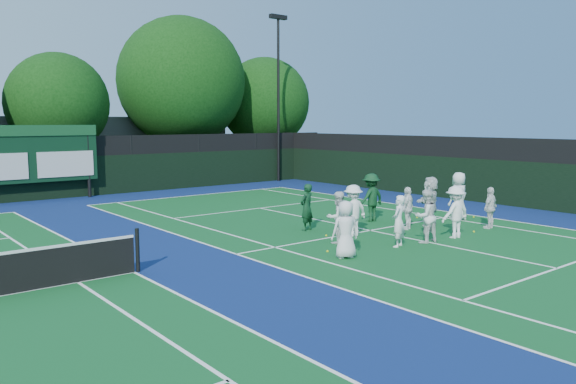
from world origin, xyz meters
TOP-DOWN VIEW (x-y plane):
  - ground at (0.00, 0.00)m, footprint 120.00×120.00m
  - court_apron at (-6.00, 1.00)m, footprint 34.00×32.00m
  - near_court at (0.00, 1.00)m, footprint 11.05×23.85m
  - back_fence at (-6.00, 16.00)m, footprint 34.00×0.08m
  - divider_fence_right at (9.00, 1.00)m, footprint 0.08×32.00m
  - scoreboard at (-7.01, 15.59)m, footprint 6.00×0.21m
  - clubhouse at (-2.00, 24.00)m, footprint 18.00×6.00m
  - light_pole_right at (7.50, 15.70)m, footprint 1.20×0.30m
  - tree_c at (-4.38, 19.58)m, footprint 5.38×5.38m
  - tree_d at (3.06, 19.58)m, footprint 7.83×7.83m
  - tree_e at (9.42, 19.58)m, footprint 6.14×6.14m
  - tennis_ball_0 at (-3.32, -0.43)m, footprint 0.07×0.07m
  - tennis_ball_1 at (3.24, 1.57)m, footprint 0.07×0.07m
  - tennis_ball_2 at (5.04, 0.25)m, footprint 0.07×0.07m
  - tennis_ball_3 at (-1.82, 1.24)m, footprint 0.07×0.07m
  - tennis_ball_4 at (0.21, 2.53)m, footprint 0.07×0.07m
  - tennis_ball_5 at (2.47, -1.41)m, footprint 0.07×0.07m
  - player_front_0 at (-3.39, -1.21)m, footprint 0.90×0.74m
  - player_front_1 at (-1.20, -1.22)m, footprint 0.66×0.56m
  - player_front_2 at (-0.10, -1.36)m, footprint 0.89×0.74m
  - player_front_3 at (1.21, -1.51)m, footprint 1.15×0.73m
  - player_front_4 at (3.54, -1.33)m, footprint 0.90×0.46m
  - player_back_0 at (-2.24, 0.29)m, footprint 0.86×0.71m
  - player_back_1 at (-1.09, 0.77)m, footprint 1.12×0.68m
  - player_back_2 at (1.17, 0.36)m, footprint 0.94×0.62m
  - player_back_3 at (2.36, 0.31)m, footprint 1.73×1.05m
  - player_back_4 at (4.16, 0.37)m, footprint 0.91×0.61m
  - coach_left at (-1.67, 2.40)m, footprint 0.67×0.52m
  - coach_right at (1.36, 2.23)m, footprint 1.17×0.68m

SIDE VIEW (x-z plane):
  - ground at x=0.00m, z-range 0.00..0.00m
  - court_apron at x=-6.00m, z-range 0.00..0.01m
  - near_court at x=0.00m, z-range 0.01..0.01m
  - tennis_ball_0 at x=-3.32m, z-range 0.00..0.07m
  - tennis_ball_1 at x=3.24m, z-range 0.00..0.07m
  - tennis_ball_2 at x=5.04m, z-range 0.00..0.07m
  - tennis_ball_3 at x=-1.82m, z-range 0.00..0.07m
  - tennis_ball_4 at x=0.21m, z-range 0.00..0.07m
  - tennis_ball_5 at x=2.47m, z-range 0.00..0.07m
  - player_front_4 at x=3.54m, z-range 0.00..1.46m
  - player_back_2 at x=1.17m, z-range 0.00..1.48m
  - player_front_1 at x=-1.20m, z-range 0.00..1.55m
  - player_front_0 at x=-3.39m, z-range 0.00..1.59m
  - player_back_0 at x=-2.24m, z-range 0.00..1.60m
  - coach_left at x=-1.67m, z-range 0.00..1.61m
  - player_front_2 at x=-0.10m, z-range 0.00..1.66m
  - player_back_1 at x=-1.09m, z-range 0.00..1.68m
  - player_front_3 at x=1.21m, z-range 0.00..1.68m
  - player_back_3 at x=2.36m, z-range 0.00..1.77m
  - coach_right at x=1.36m, z-range 0.00..1.80m
  - player_back_4 at x=4.16m, z-range 0.00..1.82m
  - back_fence at x=-6.00m, z-range -0.14..2.86m
  - divider_fence_right at x=9.00m, z-range -0.14..2.86m
  - clubhouse at x=-2.00m, z-range 0.00..4.00m
  - scoreboard at x=-7.01m, z-range 0.42..3.97m
  - tree_c at x=-4.38m, z-range 0.85..8.22m
  - tree_e at x=9.42m, z-range 0.81..8.89m
  - tree_d at x=3.06m, z-range 0.92..11.00m
  - light_pole_right at x=7.50m, z-range 1.24..11.36m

